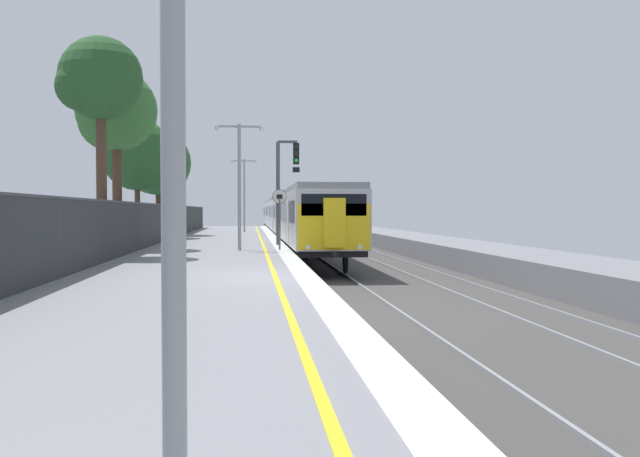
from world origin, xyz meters
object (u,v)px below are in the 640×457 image
(background_tree_right, at_px, (114,114))
(background_tree_back, at_px, (98,82))
(background_tree_centre, at_px, (156,165))
(platform_lamp_mid, at_px, (239,175))
(platform_lamp_far, at_px, (244,189))
(commuter_train_at_platform, at_px, (288,215))
(speed_limit_sign, at_px, (280,211))
(signal_gantry, at_px, (284,180))
(background_tree_left, at_px, (136,157))

(background_tree_right, bearing_deg, background_tree_back, -85.74)
(background_tree_centre, height_order, background_tree_back, background_tree_back)
(platform_lamp_mid, distance_m, platform_lamp_far, 24.17)
(commuter_train_at_platform, xyz_separation_m, background_tree_centre, (-9.19, -9.80, 3.34))
(platform_lamp_mid, xyz_separation_m, platform_lamp_far, (0.00, 24.17, 0.19))
(speed_limit_sign, relative_size, background_tree_right, 0.33)
(signal_gantry, distance_m, speed_limit_sign, 4.32)
(speed_limit_sign, xyz_separation_m, platform_lamp_mid, (-1.63, -0.05, 1.46))
(signal_gantry, relative_size, speed_limit_sign, 1.97)
(platform_lamp_mid, xyz_separation_m, background_tree_back, (-4.93, -2.97, 3.11))
(platform_lamp_far, bearing_deg, background_tree_centre, -134.14)
(signal_gantry, bearing_deg, background_tree_centre, 118.58)
(platform_lamp_far, xyz_separation_m, background_tree_left, (-6.33, -10.43, 1.56))
(background_tree_right, relative_size, background_tree_back, 0.97)
(commuter_train_at_platform, distance_m, signal_gantry, 24.08)
(platform_lamp_mid, relative_size, background_tree_right, 0.68)
(signal_gantry, bearing_deg, platform_lamp_far, 95.71)
(background_tree_left, distance_m, background_tree_centre, 4.59)
(signal_gantry, distance_m, background_tree_left, 12.86)
(platform_lamp_far, xyz_separation_m, background_tree_right, (-5.29, -22.27, 2.46))
(background_tree_right, bearing_deg, platform_lamp_mid, -19.68)
(speed_limit_sign, bearing_deg, background_tree_right, 165.12)
(platform_lamp_mid, xyz_separation_m, background_tree_left, (-6.33, 13.73, 1.75))
(background_tree_left, relative_size, background_tree_back, 0.91)
(signal_gantry, height_order, background_tree_right, background_tree_right)
(signal_gantry, height_order, platform_lamp_far, platform_lamp_far)
(signal_gantry, relative_size, background_tree_right, 0.65)
(signal_gantry, distance_m, background_tree_centre, 16.22)
(platform_lamp_mid, distance_m, background_tree_right, 6.21)
(signal_gantry, xyz_separation_m, platform_lamp_far, (-2.01, 20.07, 0.18))
(speed_limit_sign, bearing_deg, background_tree_left, 120.20)
(background_tree_left, bearing_deg, commuter_train_at_platform, 55.63)
(background_tree_left, xyz_separation_m, background_tree_back, (1.40, -16.70, 1.36))
(commuter_train_at_platform, xyz_separation_m, platform_lamp_far, (-3.47, -3.90, 1.97))
(platform_lamp_mid, distance_m, background_tree_centre, 19.21)
(speed_limit_sign, height_order, background_tree_right, background_tree_right)
(platform_lamp_far, bearing_deg, commuter_train_at_platform, 48.33)
(commuter_train_at_platform, xyz_separation_m, speed_limit_sign, (-1.85, -28.02, 0.32))
(speed_limit_sign, bearing_deg, platform_lamp_far, 93.87)
(speed_limit_sign, height_order, background_tree_back, background_tree_back)
(speed_limit_sign, height_order, platform_lamp_mid, platform_lamp_mid)
(commuter_train_at_platform, distance_m, background_tree_centre, 13.84)
(background_tree_centre, xyz_separation_m, background_tree_right, (0.43, -16.38, 1.08))
(background_tree_left, bearing_deg, platform_lamp_mid, -65.25)
(signal_gantry, xyz_separation_m, background_tree_left, (-8.34, 9.64, 1.75))
(platform_lamp_mid, height_order, background_tree_left, background_tree_left)
(signal_gantry, relative_size, platform_lamp_far, 0.89)
(signal_gantry, bearing_deg, background_tree_back, -134.48)
(commuter_train_at_platform, bearing_deg, background_tree_back, -105.15)
(background_tree_back, bearing_deg, platform_lamp_far, 79.70)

